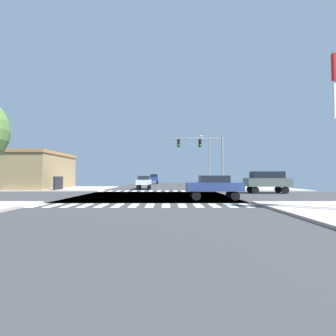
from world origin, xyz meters
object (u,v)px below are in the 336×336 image
at_px(bank_building, 25,171).
at_px(suv_farside_1, 155,178).
at_px(traffic_signal_mast, 205,150).
at_px(sedan_leading_2, 145,181).
at_px(street_lamp, 209,156).
at_px(sedan_nearside_1, 215,185).
at_px(suv_queued_2, 268,180).

relative_size(bank_building, suv_farside_1, 2.79).
xyz_separation_m(traffic_signal_mast, sedan_leading_2, (-7.80, 3.92, -4.00)).
distance_m(bank_building, suv_farside_1, 29.00).
xyz_separation_m(street_lamp, bank_building, (-27.44, -4.65, -2.49)).
distance_m(street_lamp, bank_building, 27.94).
bearing_deg(suv_farside_1, sedan_nearside_1, 100.22).
height_order(suv_farside_1, sedan_leading_2, suv_farside_1).
height_order(traffic_signal_mast, bank_building, traffic_signal_mast).
xyz_separation_m(sedan_nearside_1, suv_farside_1, (-6.96, 38.62, 0.28)).
distance_m(sedan_nearside_1, sedan_leading_2, 16.40).
xyz_separation_m(suv_farside_1, sedan_leading_2, (0.00, -23.77, -0.28)).
relative_size(bank_building, suv_queued_2, 2.79).
xyz_separation_m(street_lamp, sedan_leading_2, (-9.92, -5.35, -3.98)).
bearing_deg(sedan_nearside_1, suv_queued_2, -45.37).
height_order(traffic_signal_mast, street_lamp, street_lamp).
bearing_deg(bank_building, street_lamp, 9.63).
relative_size(traffic_signal_mast, suv_queued_2, 1.51).
bearing_deg(bank_building, suv_farside_1, 52.80).
bearing_deg(suv_queued_2, bank_building, -105.14).
bearing_deg(suv_queued_2, traffic_signal_mast, -122.17).
xyz_separation_m(bank_building, suv_farside_1, (17.52, 23.08, -1.21)).
bearing_deg(sedan_leading_2, suv_queued_2, 150.81).
distance_m(traffic_signal_mast, sedan_nearside_1, 11.67).
distance_m(traffic_signal_mast, sedan_leading_2, 9.60).
bearing_deg(traffic_signal_mast, bank_building, 169.68).
bearing_deg(sedan_leading_2, street_lamp, -151.68).
distance_m(street_lamp, suv_queued_2, 14.32).
bearing_deg(traffic_signal_mast, suv_queued_2, -32.17).
distance_m(bank_building, suv_queued_2, 32.73).
height_order(street_lamp, suv_queued_2, street_lamp).
bearing_deg(traffic_signal_mast, street_lamp, 77.10).
bearing_deg(bank_building, traffic_signal_mast, -10.32).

